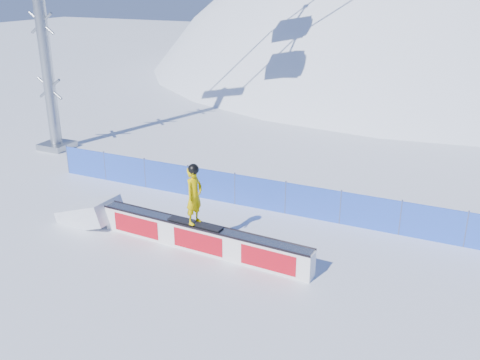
% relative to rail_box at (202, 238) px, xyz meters
% --- Properties ---
extents(ground, '(160.00, 160.00, 0.00)m').
position_rel_rail_box_xyz_m(ground, '(2.34, -0.77, -0.43)').
color(ground, white).
rests_on(ground, ground).
extents(snow_hill, '(64.00, 64.00, 64.00)m').
position_rel_rail_box_xyz_m(snow_hill, '(2.34, 41.23, -18.43)').
color(snow_hill, white).
rests_on(snow_hill, ground).
extents(safety_fence, '(22.05, 0.05, 1.30)m').
position_rel_rail_box_xyz_m(safety_fence, '(2.34, 3.73, 0.17)').
color(safety_fence, blue).
rests_on(safety_fence, ground).
extents(rail_box, '(7.30, 0.89, 0.87)m').
position_rel_rail_box_xyz_m(rail_box, '(0.00, 0.00, 0.00)').
color(rail_box, white).
rests_on(rail_box, ground).
extents(snow_ramp, '(2.19, 1.44, 1.33)m').
position_rel_rail_box_xyz_m(snow_ramp, '(-4.55, 0.24, -0.43)').
color(snow_ramp, white).
rests_on(snow_ramp, ground).
extents(snowboarder, '(1.88, 0.70, 1.95)m').
position_rel_rail_box_xyz_m(snowboarder, '(-0.23, 0.01, 1.40)').
color(snowboarder, black).
rests_on(snowboarder, rail_box).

